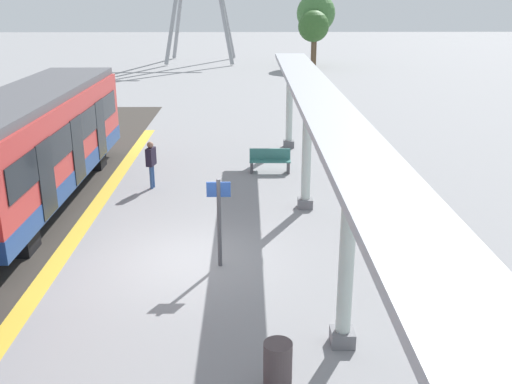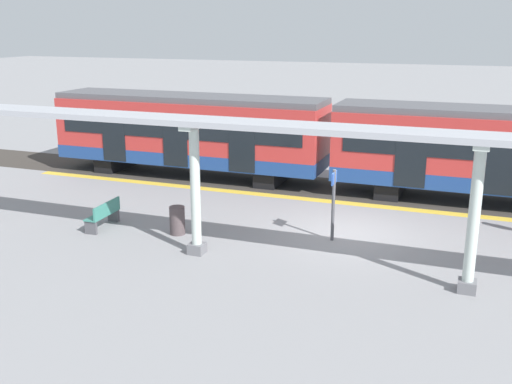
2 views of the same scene
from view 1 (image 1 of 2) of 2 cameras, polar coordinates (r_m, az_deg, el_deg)
name	(u,v)px [view 1 (image 1 of 2)]	position (r m, az deg, el deg)	size (l,w,h in m)	color
ground_plane	(193,260)	(14.53, -6.21, -6.64)	(176.00, 176.00, 0.00)	gray
tactile_edge_strip	(58,260)	(15.21, -18.92, -6.39)	(0.47, 28.72, 0.01)	gold
train_far_carriage	(35,146)	(19.06, -20.94, 4.29)	(2.65, 11.77, 3.48)	#B7302D
canopy_pillar_second	(347,253)	(10.47, 8.95, -5.91)	(1.10, 0.44, 3.74)	slate
canopy_pillar_third	(307,148)	(17.32, 5.02, 4.33)	(1.10, 0.44, 3.74)	slate
canopy_pillar_fourth	(289,103)	(24.52, 3.31, 8.72)	(1.10, 0.44, 3.74)	slate
canopy_beam	(326,108)	(13.20, 6.89, 8.19)	(1.20, 23.23, 0.16)	#A8AAB2
bench_near_end	(270,160)	(21.27, 1.39, 3.13)	(1.51, 0.47, 0.86)	#387771
trash_bin	(278,367)	(9.94, 2.15, -16.80)	(0.48, 0.48, 0.89)	#4D4042
platform_info_sign	(219,214)	(13.65, -3.65, -2.22)	(0.56, 0.10, 2.20)	#4C4C51
passenger_waiting_near_edge	(151,159)	(19.66, -10.29, 3.19)	(0.31, 0.50, 1.61)	#304F84
tree_left_background	(316,13)	(53.79, 5.92, 17.08)	(3.41, 3.41, 6.27)	brown
tree_right_background	(313,27)	(51.82, 5.68, 15.90)	(2.65, 2.65, 4.88)	brown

